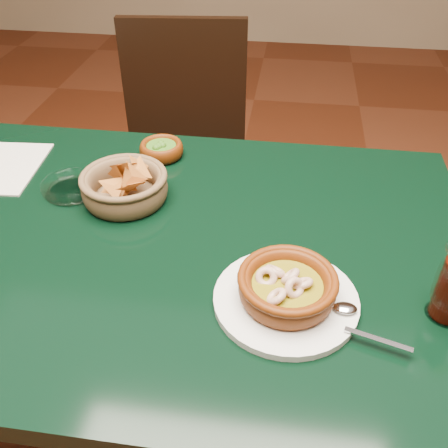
# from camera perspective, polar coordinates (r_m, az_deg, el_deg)

# --- Properties ---
(ground) EXTENTS (7.00, 7.00, 0.00)m
(ground) POSITION_cam_1_polar(r_m,az_deg,el_deg) (1.53, -5.55, -23.67)
(ground) COLOR #471C0C
(ground) RESTS_ON ground
(dining_table) EXTENTS (1.20, 0.80, 0.75)m
(dining_table) POSITION_cam_1_polar(r_m,az_deg,el_deg) (1.01, -7.76, -5.74)
(dining_table) COLOR black
(dining_table) RESTS_ON ground
(dining_chair) EXTENTS (0.47, 0.47, 0.92)m
(dining_chair) POSITION_cam_1_polar(r_m,az_deg,el_deg) (1.67, -4.61, 7.62)
(dining_chair) COLOR black
(dining_chair) RESTS_ON ground
(shrimp_plate) EXTENTS (0.30, 0.23, 0.07)m
(shrimp_plate) POSITION_cam_1_polar(r_m,az_deg,el_deg) (0.80, 7.21, -7.47)
(shrimp_plate) COLOR silver
(shrimp_plate) RESTS_ON dining_table
(chip_basket) EXTENTS (0.21, 0.21, 0.12)m
(chip_basket) POSITION_cam_1_polar(r_m,az_deg,el_deg) (1.03, -11.26, 4.26)
(chip_basket) COLOR brown
(chip_basket) RESTS_ON dining_table
(guacamole_ramekin) EXTENTS (0.12, 0.12, 0.04)m
(guacamole_ramekin) POSITION_cam_1_polar(r_m,az_deg,el_deg) (1.18, -7.17, 8.47)
(guacamole_ramekin) COLOR #4C1D05
(guacamole_ramekin) RESTS_ON dining_table
(glass_ashtray) EXTENTS (0.13, 0.13, 0.03)m
(glass_ashtray) POSITION_cam_1_polar(r_m,az_deg,el_deg) (1.09, -17.09, 4.11)
(glass_ashtray) COLOR white
(glass_ashtray) RESTS_ON dining_table
(paper_menu) EXTENTS (0.18, 0.23, 0.00)m
(paper_menu) POSITION_cam_1_polar(r_m,az_deg,el_deg) (1.24, -24.02, 5.96)
(paper_menu) COLOR beige
(paper_menu) RESTS_ON dining_table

